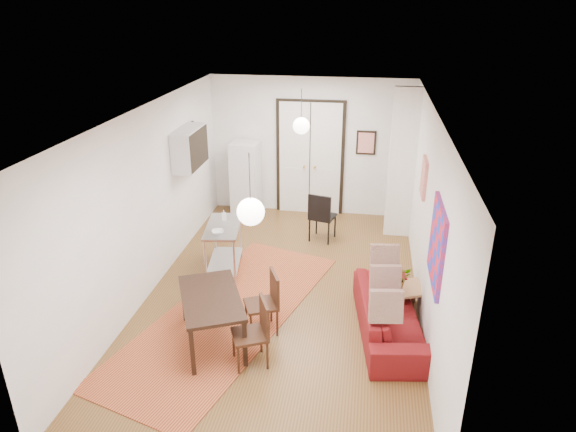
# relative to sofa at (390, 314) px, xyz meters

# --- Properties ---
(floor) EXTENTS (7.00, 7.00, 0.00)m
(floor) POSITION_rel_sofa_xyz_m (-1.64, 0.76, -0.30)
(floor) COLOR brown
(floor) RESTS_ON ground
(ceiling) EXTENTS (4.20, 7.00, 0.02)m
(ceiling) POSITION_rel_sofa_xyz_m (-1.64, 0.76, 2.60)
(ceiling) COLOR white
(ceiling) RESTS_ON wall_back
(wall_back) EXTENTS (4.20, 0.02, 2.90)m
(wall_back) POSITION_rel_sofa_xyz_m (-1.64, 4.26, 1.15)
(wall_back) COLOR white
(wall_back) RESTS_ON floor
(wall_front) EXTENTS (4.20, 0.02, 2.90)m
(wall_front) POSITION_rel_sofa_xyz_m (-1.64, -2.74, 1.15)
(wall_front) COLOR white
(wall_front) RESTS_ON floor
(wall_left) EXTENTS (0.02, 7.00, 2.90)m
(wall_left) POSITION_rel_sofa_xyz_m (-3.74, 0.76, 1.15)
(wall_left) COLOR white
(wall_left) RESTS_ON floor
(wall_right) EXTENTS (0.02, 7.00, 2.90)m
(wall_right) POSITION_rel_sofa_xyz_m (0.46, 0.76, 1.15)
(wall_right) COLOR white
(wall_right) RESTS_ON floor
(double_doors) EXTENTS (1.44, 0.06, 2.50)m
(double_doors) POSITION_rel_sofa_xyz_m (-1.64, 4.21, 0.90)
(double_doors) COLOR white
(double_doors) RESTS_ON wall_back
(stub_partition) EXTENTS (0.50, 0.10, 2.90)m
(stub_partition) POSITION_rel_sofa_xyz_m (0.21, 3.31, 1.15)
(stub_partition) COLOR white
(stub_partition) RESTS_ON floor
(wall_cabinet) EXTENTS (0.35, 1.00, 0.70)m
(wall_cabinet) POSITION_rel_sofa_xyz_m (-3.56, 2.26, 1.60)
(wall_cabinet) COLOR silver
(wall_cabinet) RESTS_ON wall_left
(painting_popart) EXTENTS (0.05, 1.00, 1.00)m
(painting_popart) POSITION_rel_sofa_xyz_m (0.44, -0.49, 1.35)
(painting_popart) COLOR red
(painting_popart) RESTS_ON wall_right
(painting_abstract) EXTENTS (0.05, 0.50, 0.60)m
(painting_abstract) POSITION_rel_sofa_xyz_m (0.44, 1.56, 1.50)
(painting_abstract) COLOR beige
(painting_abstract) RESTS_ON wall_right
(poster_back) EXTENTS (0.40, 0.03, 0.50)m
(poster_back) POSITION_rel_sofa_xyz_m (-0.49, 4.23, 1.30)
(poster_back) COLOR red
(poster_back) RESTS_ON wall_back
(print_left) EXTENTS (0.03, 0.44, 0.54)m
(print_left) POSITION_rel_sofa_xyz_m (-3.71, 2.76, 1.65)
(print_left) COLOR #9A6440
(print_left) RESTS_ON wall_left
(pendant_back) EXTENTS (0.30, 0.30, 0.80)m
(pendant_back) POSITION_rel_sofa_xyz_m (-1.64, 2.76, 1.95)
(pendant_back) COLOR white
(pendant_back) RESTS_ON ceiling
(pendant_front) EXTENTS (0.30, 0.30, 0.80)m
(pendant_front) POSITION_rel_sofa_xyz_m (-1.64, -1.24, 1.95)
(pendant_front) COLOR white
(pendant_front) RESTS_ON ceiling
(kilim_rug) EXTENTS (2.92, 4.80, 0.01)m
(kilim_rug) POSITION_rel_sofa_xyz_m (-2.35, 0.09, -0.29)
(kilim_rug) COLOR #BF5E2F
(kilim_rug) RESTS_ON floor
(sofa) EXTENTS (1.08, 2.14, 0.60)m
(sofa) POSITION_rel_sofa_xyz_m (0.00, 0.00, 0.00)
(sofa) COLOR maroon
(sofa) RESTS_ON floor
(coffee_table) EXTENTS (1.00, 0.77, 0.39)m
(coffee_table) POSITION_rel_sofa_xyz_m (0.10, 0.56, 0.04)
(coffee_table) COLOR tan
(coffee_table) RESTS_ON floor
(potted_plant) EXTENTS (0.40, 0.43, 0.38)m
(potted_plant) POSITION_rel_sofa_xyz_m (0.11, 0.56, 0.28)
(potted_plant) COLOR #35642D
(potted_plant) RESTS_ON coffee_table
(kitchen_counter) EXTENTS (0.70, 1.16, 0.84)m
(kitchen_counter) POSITION_rel_sofa_xyz_m (-2.75, 1.37, 0.23)
(kitchen_counter) COLOR silver
(kitchen_counter) RESTS_ON floor
(bowl) EXTENTS (0.25, 0.25, 0.05)m
(bowl) POSITION_rel_sofa_xyz_m (-2.75, 1.07, 0.57)
(bowl) COLOR beige
(bowl) RESTS_ON kitchen_counter
(soap_bottle) EXTENTS (0.10, 0.10, 0.17)m
(soap_bottle) POSITION_rel_sofa_xyz_m (-2.80, 1.62, 0.63)
(soap_bottle) COLOR teal
(soap_bottle) RESTS_ON kitchen_counter
(fridge) EXTENTS (0.59, 0.59, 1.59)m
(fridge) POSITION_rel_sofa_xyz_m (-2.97, 3.90, 0.49)
(fridge) COLOR silver
(fridge) RESTS_ON floor
(dining_table) EXTENTS (1.22, 1.50, 0.72)m
(dining_table) POSITION_rel_sofa_xyz_m (-2.37, -0.59, 0.34)
(dining_table) COLOR black
(dining_table) RESTS_ON floor
(dining_chair_near) EXTENTS (0.56, 0.67, 0.90)m
(dining_chair_near) POSITION_rel_sofa_xyz_m (-1.77, -0.16, 0.22)
(dining_chair_near) COLOR #3D1F13
(dining_chair_near) RESTS_ON floor
(dining_chair_far) EXTENTS (0.56, 0.67, 0.90)m
(dining_chair_far) POSITION_rel_sofa_xyz_m (-1.77, -0.86, 0.22)
(dining_chair_far) COLOR #3D1F13
(dining_chair_far) RESTS_ON floor
(black_side_chair) EXTENTS (0.54, 0.55, 0.97)m
(black_side_chair) POSITION_rel_sofa_xyz_m (-1.22, 2.96, 0.27)
(black_side_chair) COLOR black
(black_side_chair) RESTS_ON floor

